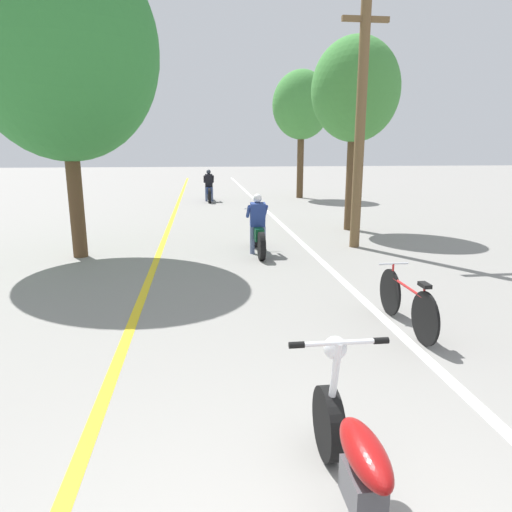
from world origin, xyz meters
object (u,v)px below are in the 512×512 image
object	(u,v)px
utility_pole	(360,122)
motorcycle_foreground	(361,474)
roadside_tree_left	(62,50)
motorcycle_rider_lead	(258,231)
roadside_tree_right_far	(302,106)
motorcycle_rider_far	(209,189)
roadside_tree_right_near	(356,91)
bicycle_parked	(406,302)

from	to	relation	value
utility_pole	motorcycle_foreground	world-z (taller)	utility_pole
roadside_tree_left	motorcycle_rider_lead	xyz separation A→B (m)	(4.06, -0.13, -3.87)
roadside_tree_right_far	motorcycle_rider_far	world-z (taller)	roadside_tree_right_far
roadside_tree_right_near	roadside_tree_left	xyz separation A→B (m)	(-7.22, -2.71, 0.40)
roadside_tree_left	motorcycle_rider_far	world-z (taller)	roadside_tree_left
motorcycle_foreground	roadside_tree_left	bearing A→B (deg)	114.46
utility_pole	bicycle_parked	size ratio (longest dim) A/B	3.31
utility_pole	motorcycle_rider_lead	xyz separation A→B (m)	(-2.50, -0.41, -2.49)
roadside_tree_right_near	bicycle_parked	distance (m)	8.65
motorcycle_rider_far	roadside_tree_right_far	bearing A→B (deg)	12.33
motorcycle_foreground	motorcycle_rider_far	distance (m)	19.02
roadside_tree_left	motorcycle_rider_lead	bearing A→B (deg)	-1.78
roadside_tree_left	motorcycle_rider_far	distance (m)	11.94
roadside_tree_right_near	motorcycle_rider_far	xyz separation A→B (m)	(-4.06, 8.15, -3.45)
roadside_tree_right_far	roadside_tree_left	xyz separation A→B (m)	(-7.67, -11.84, 0.01)
utility_pole	motorcycle_rider_far	bearing A→B (deg)	107.82
motorcycle_foreground	motorcycle_rider_far	size ratio (longest dim) A/B	0.99
utility_pole	roadside_tree_left	world-z (taller)	roadside_tree_left
motorcycle_rider_far	bicycle_parked	distance (m)	15.98
roadside_tree_left	motorcycle_foreground	distance (m)	9.80
roadside_tree_right_near	roadside_tree_right_far	distance (m)	9.15
motorcycle_rider_far	motorcycle_foreground	bearing A→B (deg)	-88.33
roadside_tree_right_near	motorcycle_rider_lead	bearing A→B (deg)	-138.12
motorcycle_rider_lead	motorcycle_rider_far	distance (m)	11.02
roadside_tree_left	motorcycle_rider_lead	size ratio (longest dim) A/B	3.29
roadside_tree_left	motorcycle_rider_far	xyz separation A→B (m)	(3.15, 10.86, -3.85)
utility_pole	roadside_tree_right_far	distance (m)	11.70
roadside_tree_left	motorcycle_rider_far	bearing A→B (deg)	73.80
roadside_tree_right_far	motorcycle_rider_lead	world-z (taller)	roadside_tree_right_far
roadside_tree_right_far	motorcycle_foreground	xyz separation A→B (m)	(-3.96, -20.00, -3.97)
roadside_tree_right_far	motorcycle_rider_lead	xyz separation A→B (m)	(-3.61, -11.97, -3.86)
roadside_tree_right_far	roadside_tree_left	world-z (taller)	roadside_tree_left
roadside_tree_right_near	motorcycle_rider_lead	world-z (taller)	roadside_tree_right_near
utility_pole	motorcycle_rider_far	size ratio (longest dim) A/B	2.73
utility_pole	motorcycle_rider_lead	distance (m)	3.55
motorcycle_rider_far	bicycle_parked	xyz separation A→B (m)	(2.34, -15.81, -0.17)
roadside_tree_left	bicycle_parked	bearing A→B (deg)	-42.03
roadside_tree_left	motorcycle_rider_far	size ratio (longest dim) A/B	3.11
utility_pole	motorcycle_foreground	bearing A→B (deg)	-108.64
roadside_tree_right_near	roadside_tree_left	distance (m)	7.72
bicycle_parked	roadside_tree_right_far	bearing A→B (deg)	82.63
utility_pole	motorcycle_rider_far	xyz separation A→B (m)	(-3.40, 10.58, -2.47)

